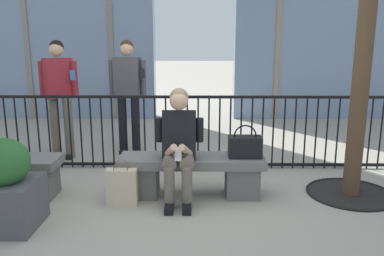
{
  "coord_description": "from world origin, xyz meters",
  "views": [
    {
      "loc": [
        0.05,
        -4.12,
        1.7
      ],
      "look_at": [
        0.0,
        0.1,
        0.75
      ],
      "focal_mm": 36.41,
      "sensor_mm": 36.0,
      "label": 1
    }
  ],
  "objects_px": {
    "stone_bench": "(192,172)",
    "bystander_at_railing": "(59,90)",
    "handbag_on_bench": "(245,146)",
    "shopping_bag": "(122,187)",
    "bystander_further_back": "(128,88)",
    "planter": "(6,187)",
    "seated_person_with_phone": "(179,142)"
  },
  "relations": [
    {
      "from": "stone_bench",
      "to": "bystander_at_railing",
      "type": "xyz_separation_m",
      "value": [
        -1.92,
        1.42,
        0.73
      ]
    },
    {
      "from": "handbag_on_bench",
      "to": "shopping_bag",
      "type": "bearing_deg",
      "value": -168.25
    },
    {
      "from": "bystander_further_back",
      "to": "handbag_on_bench",
      "type": "bearing_deg",
      "value": -47.69
    },
    {
      "from": "shopping_bag",
      "to": "bystander_further_back",
      "type": "height_order",
      "value": "bystander_further_back"
    },
    {
      "from": "stone_bench",
      "to": "planter",
      "type": "xyz_separation_m",
      "value": [
        -1.69,
        -0.79,
        0.12
      ]
    },
    {
      "from": "stone_bench",
      "to": "bystander_further_back",
      "type": "height_order",
      "value": "bystander_further_back"
    },
    {
      "from": "seated_person_with_phone",
      "to": "planter",
      "type": "xyz_separation_m",
      "value": [
        -1.55,
        -0.66,
        -0.26
      ]
    },
    {
      "from": "bystander_further_back",
      "to": "stone_bench",
      "type": "bearing_deg",
      "value": -60.07
    },
    {
      "from": "shopping_bag",
      "to": "planter",
      "type": "height_order",
      "value": "planter"
    },
    {
      "from": "bystander_at_railing",
      "to": "seated_person_with_phone",
      "type": "bearing_deg",
      "value": -40.96
    },
    {
      "from": "seated_person_with_phone",
      "to": "handbag_on_bench",
      "type": "relative_size",
      "value": 3.36
    },
    {
      "from": "planter",
      "to": "shopping_bag",
      "type": "bearing_deg",
      "value": 28.01
    },
    {
      "from": "bystander_at_railing",
      "to": "bystander_further_back",
      "type": "height_order",
      "value": "same"
    },
    {
      "from": "shopping_bag",
      "to": "planter",
      "type": "bearing_deg",
      "value": -151.99
    },
    {
      "from": "handbag_on_bench",
      "to": "bystander_at_railing",
      "type": "height_order",
      "value": "bystander_at_railing"
    },
    {
      "from": "handbag_on_bench",
      "to": "shopping_bag",
      "type": "relative_size",
      "value": 0.74
    },
    {
      "from": "seated_person_with_phone",
      "to": "bystander_further_back",
      "type": "xyz_separation_m",
      "value": [
        -0.85,
        1.84,
        0.35
      ]
    },
    {
      "from": "shopping_bag",
      "to": "handbag_on_bench",
      "type": "bearing_deg",
      "value": 11.75
    },
    {
      "from": "seated_person_with_phone",
      "to": "handbag_on_bench",
      "type": "bearing_deg",
      "value": 9.41
    },
    {
      "from": "stone_bench",
      "to": "bystander_at_railing",
      "type": "distance_m",
      "value": 2.5
    },
    {
      "from": "bystander_at_railing",
      "to": "planter",
      "type": "distance_m",
      "value": 2.31
    },
    {
      "from": "bystander_further_back",
      "to": "planter",
      "type": "height_order",
      "value": "bystander_further_back"
    },
    {
      "from": "seated_person_with_phone",
      "to": "bystander_further_back",
      "type": "height_order",
      "value": "bystander_further_back"
    },
    {
      "from": "shopping_bag",
      "to": "planter",
      "type": "relative_size",
      "value": 0.58
    },
    {
      "from": "stone_bench",
      "to": "handbag_on_bench",
      "type": "xyz_separation_m",
      "value": [
        0.58,
        -0.01,
        0.3
      ]
    },
    {
      "from": "handbag_on_bench",
      "to": "bystander_further_back",
      "type": "height_order",
      "value": "bystander_further_back"
    },
    {
      "from": "stone_bench",
      "to": "bystander_at_railing",
      "type": "relative_size",
      "value": 0.94
    },
    {
      "from": "planter",
      "to": "seated_person_with_phone",
      "type": "bearing_deg",
      "value": 23.15
    },
    {
      "from": "stone_bench",
      "to": "planter",
      "type": "relative_size",
      "value": 1.88
    },
    {
      "from": "stone_bench",
      "to": "planter",
      "type": "distance_m",
      "value": 1.87
    },
    {
      "from": "handbag_on_bench",
      "to": "planter",
      "type": "relative_size",
      "value": 0.42
    },
    {
      "from": "stone_bench",
      "to": "handbag_on_bench",
      "type": "height_order",
      "value": "handbag_on_bench"
    }
  ]
}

